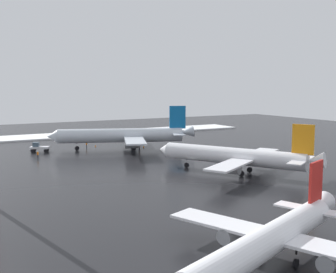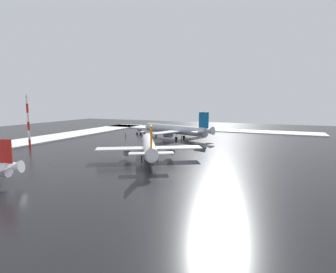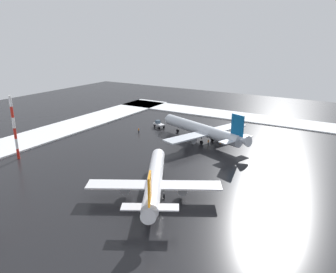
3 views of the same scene
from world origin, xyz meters
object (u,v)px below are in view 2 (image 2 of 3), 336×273
(airplane_far_rear, at_px, (149,146))
(ground_crew_near_tug, at_px, (181,137))
(pushback_tug, at_px, (140,132))
(traffic_cone_near_nose, at_px, (173,135))
(traffic_cone_wingtip_side, at_px, (198,137))
(traffic_cone_mid_line, at_px, (190,138))
(airplane_distant_tail, at_px, (176,130))
(ground_crew_beside_wing, at_px, (166,133))
(ground_crew_mid_apron, at_px, (126,134))
(antenna_mast, at_px, (28,122))

(airplane_far_rear, relative_size, ground_crew_near_tug, 17.85)
(pushback_tug, xyz_separation_m, traffic_cone_near_nose, (-2.12, 15.55, -1.01))
(traffic_cone_wingtip_side, bearing_deg, traffic_cone_mid_line, -16.90)
(traffic_cone_mid_line, bearing_deg, airplane_far_rear, 1.15)
(airplane_distant_tail, distance_m, ground_crew_beside_wing, 11.15)
(ground_crew_mid_apron, bearing_deg, antenna_mast, -70.19)
(pushback_tug, distance_m, traffic_cone_near_nose, 15.73)
(ground_crew_near_tug, height_order, traffic_cone_near_nose, ground_crew_near_tug)
(pushback_tug, distance_m, ground_crew_beside_wing, 12.74)
(ground_crew_beside_wing, height_order, traffic_cone_near_nose, ground_crew_beside_wing)
(pushback_tug, bearing_deg, ground_crew_near_tug, -174.79)
(airplane_distant_tail, xyz_separation_m, airplane_far_rear, (37.79, 6.71, -0.45))
(ground_crew_mid_apron, bearing_deg, ground_crew_beside_wing, 74.95)
(ground_crew_near_tug, xyz_separation_m, ground_crew_mid_apron, (0.48, -25.88, 0.00))
(ground_crew_near_tug, relative_size, ground_crew_beside_wing, 1.00)
(ground_crew_near_tug, bearing_deg, traffic_cone_wingtip_side, 158.82)
(airplane_distant_tail, distance_m, traffic_cone_wingtip_side, 10.27)
(traffic_cone_mid_line, bearing_deg, ground_crew_near_tug, -41.29)
(airplane_far_rear, height_order, ground_crew_near_tug, airplane_far_rear)
(airplane_distant_tail, height_order, ground_crew_beside_wing, airplane_distant_tail)
(antenna_mast, distance_m, traffic_cone_mid_line, 59.12)
(airplane_distant_tail, relative_size, traffic_cone_wingtip_side, 66.40)
(traffic_cone_mid_line, bearing_deg, ground_crew_beside_wing, -116.62)
(ground_crew_near_tug, bearing_deg, ground_crew_beside_wing, -126.15)
(pushback_tug, xyz_separation_m, ground_crew_beside_wing, (-1.02, 12.70, -0.31))
(airplane_distant_tail, height_order, airplane_far_rear, airplane_distant_tail)
(ground_crew_near_tug, xyz_separation_m, antenna_mast, (37.38, -39.57, 7.76))
(airplane_distant_tail, height_order, ground_crew_mid_apron, airplane_distant_tail)
(traffic_cone_near_nose, relative_size, traffic_cone_wingtip_side, 1.00)
(traffic_cone_near_nose, height_order, traffic_cone_wingtip_side, same)
(ground_crew_beside_wing, bearing_deg, traffic_cone_mid_line, 163.24)
(airplane_far_rear, distance_m, ground_crew_beside_wing, 47.65)
(ground_crew_mid_apron, bearing_deg, airplane_distant_tail, 47.23)
(airplane_distant_tail, bearing_deg, traffic_cone_mid_line, -151.51)
(ground_crew_beside_wing, bearing_deg, traffic_cone_near_nose, -149.05)
(airplane_distant_tail, relative_size, antenna_mast, 2.09)
(airplane_distant_tail, xyz_separation_m, ground_crew_near_tug, (2.33, 3.23, -2.76))
(pushback_tug, height_order, traffic_cone_wingtip_side, pushback_tug)
(traffic_cone_mid_line, bearing_deg, pushback_tug, -102.45)
(ground_crew_beside_wing, bearing_deg, airplane_distant_tail, 145.31)
(airplane_distant_tail, xyz_separation_m, ground_crew_beside_wing, (-7.58, -7.70, -2.76))
(pushback_tug, height_order, ground_crew_mid_apron, pushback_tug)
(ground_crew_mid_apron, bearing_deg, traffic_cone_wingtip_side, 56.50)
(ground_crew_mid_apron, xyz_separation_m, traffic_cone_near_nose, (-11.49, 17.81, -0.70))
(ground_crew_mid_apron, relative_size, traffic_cone_near_nose, 3.11)
(airplane_far_rear, bearing_deg, traffic_cone_mid_line, -28.20)
(ground_crew_beside_wing, height_order, traffic_cone_mid_line, ground_crew_beside_wing)
(airplane_distant_tail, height_order, traffic_cone_mid_line, airplane_distant_tail)
(ground_crew_mid_apron, xyz_separation_m, ground_crew_beside_wing, (-10.39, 14.95, 0.00))
(ground_crew_mid_apron, height_order, ground_crew_beside_wing, same)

